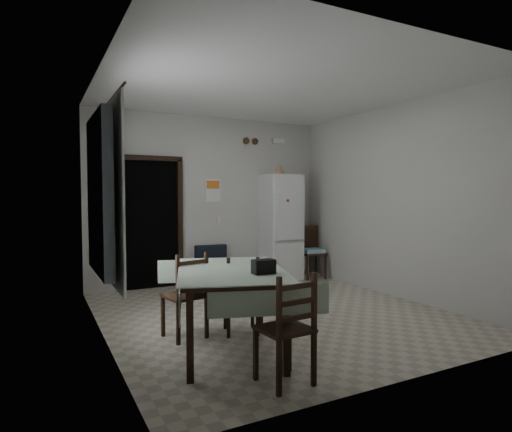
{
  "coord_description": "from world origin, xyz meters",
  "views": [
    {
      "loc": [
        -2.73,
        -4.77,
        1.55
      ],
      "look_at": [
        0.0,
        0.5,
        1.25
      ],
      "focal_mm": 30.0,
      "sensor_mm": 36.0,
      "label": 1
    }
  ],
  "objects": [
    {
      "name": "ground",
      "position": [
        0.0,
        0.0,
        0.0
      ],
      "size": [
        4.5,
        4.5,
        0.0
      ],
      "primitive_type": "plane",
      "color": "#BCB199",
      "rests_on": "ground"
    },
    {
      "name": "ceiling",
      "position": [
        0.0,
        0.0,
        2.9
      ],
      "size": [
        4.2,
        4.5,
        0.02
      ],
      "primitive_type": null,
      "color": "white",
      "rests_on": "ground"
    },
    {
      "name": "wall_back",
      "position": [
        0.0,
        2.25,
        1.45
      ],
      "size": [
        4.2,
        0.02,
        2.9
      ],
      "primitive_type": null,
      "color": "beige",
      "rests_on": "ground"
    },
    {
      "name": "wall_front",
      "position": [
        0.0,
        -2.25,
        1.45
      ],
      "size": [
        4.2,
        0.02,
        2.9
      ],
      "primitive_type": null,
      "color": "beige",
      "rests_on": "ground"
    },
    {
      "name": "wall_left",
      "position": [
        -2.1,
        0.0,
        1.45
      ],
      "size": [
        0.02,
        4.5,
        2.9
      ],
      "primitive_type": null,
      "color": "beige",
      "rests_on": "ground"
    },
    {
      "name": "wall_right",
      "position": [
        2.1,
        0.0,
        1.45
      ],
      "size": [
        0.02,
        4.5,
        2.9
      ],
      "primitive_type": null,
      "color": "beige",
      "rests_on": "ground"
    },
    {
      "name": "doorway",
      "position": [
        -1.05,
        2.45,
        1.06
      ],
      "size": [
        1.06,
        0.52,
        2.22
      ],
      "color": "black",
      "rests_on": "ground"
    },
    {
      "name": "window_recess",
      "position": [
        -2.15,
        -0.2,
        1.55
      ],
      "size": [
        0.1,
        1.2,
        1.6
      ],
      "primitive_type": "cube",
      "color": "silver",
      "rests_on": "ground"
    },
    {
      "name": "curtain",
      "position": [
        -2.04,
        -0.2,
        1.55
      ],
      "size": [
        0.02,
        1.45,
        1.85
      ],
      "primitive_type": "cube",
      "color": "silver",
      "rests_on": "ground"
    },
    {
      "name": "curtain_rod",
      "position": [
        -2.03,
        -0.2,
        2.5
      ],
      "size": [
        0.02,
        1.6,
        0.02
      ],
      "primitive_type": "cylinder",
      "rotation": [
        1.57,
        0.0,
        0.0
      ],
      "color": "black",
      "rests_on": "ground"
    },
    {
      "name": "calendar",
      "position": [
        0.05,
        2.24,
        1.62
      ],
      "size": [
        0.28,
        0.02,
        0.4
      ],
      "primitive_type": "cube",
      "color": "white",
      "rests_on": "ground"
    },
    {
      "name": "calendar_image",
      "position": [
        0.05,
        2.23,
        1.72
      ],
      "size": [
        0.24,
        0.01,
        0.14
      ],
      "primitive_type": "cube",
      "color": "orange",
      "rests_on": "ground"
    },
    {
      "name": "light_switch",
      "position": [
        0.15,
        2.24,
        1.1
      ],
      "size": [
        0.08,
        0.02,
        0.12
      ],
      "primitive_type": "cube",
      "color": "beige",
      "rests_on": "ground"
    },
    {
      "name": "vent_left",
      "position": [
        0.7,
        2.23,
        2.52
      ],
      "size": [
        0.12,
        0.03,
        0.12
      ],
      "primitive_type": "cylinder",
      "rotation": [
        1.57,
        0.0,
        0.0
      ],
      "color": "brown",
      "rests_on": "ground"
    },
    {
      "name": "vent_right",
      "position": [
        0.88,
        2.23,
        2.52
      ],
      "size": [
        0.12,
        0.03,
        0.12
      ],
      "primitive_type": "cylinder",
      "rotation": [
        1.57,
        0.0,
        0.0
      ],
      "color": "brown",
      "rests_on": "ground"
    },
    {
      "name": "emergency_light",
      "position": [
        1.35,
        2.21,
        2.55
      ],
      "size": [
        0.25,
        0.07,
        0.09
      ],
      "primitive_type": "cube",
      "color": "white",
      "rests_on": "ground"
    },
    {
      "name": "fridge",
      "position": [
        1.25,
        1.93,
        0.95
      ],
      "size": [
        0.65,
        0.65,
        1.91
      ],
      "primitive_type": null,
      "rotation": [
        0.0,
        0.0,
        -0.06
      ],
      "color": "silver",
      "rests_on": "ground"
    },
    {
      "name": "tan_cone",
      "position": [
        1.18,
        1.88,
        2.0
      ],
      "size": [
        0.24,
        0.24,
        0.18
      ],
      "primitive_type": "cone",
      "rotation": [
        0.0,
        0.0,
        0.05
      ],
      "color": "tan",
      "rests_on": "fridge"
    },
    {
      "name": "navy_seat",
      "position": [
        -0.04,
        1.93,
        0.34
      ],
      "size": [
        0.59,
        0.58,
        0.67
      ],
      "primitive_type": null,
      "rotation": [
        0.0,
        0.0,
        -0.07
      ],
      "color": "black",
      "rests_on": "ground"
    },
    {
      "name": "corner_chair",
      "position": [
        1.81,
        1.72,
        0.48
      ],
      "size": [
        0.47,
        0.47,
        0.96
      ],
      "primitive_type": null,
      "rotation": [
        0.0,
        0.0,
        -0.13
      ],
      "color": "black",
      "rests_on": "ground"
    },
    {
      "name": "dining_table",
      "position": [
        -1.03,
        -0.94,
        0.41
      ],
      "size": [
        1.46,
        1.8,
        0.81
      ],
      "primitive_type": null,
      "rotation": [
        0.0,
        0.0,
        -0.32
      ],
      "color": "#A0B49A",
      "rests_on": "ground"
    },
    {
      "name": "black_bag",
      "position": [
        -0.86,
        -1.3,
        0.88
      ],
      "size": [
        0.21,
        0.13,
        0.13
      ],
      "primitive_type": "cube",
      "rotation": [
        0.0,
        0.0,
        -0.04
      ],
      "color": "black",
      "rests_on": "dining_table"
    },
    {
      "name": "dining_chair_far_left",
      "position": [
        -1.32,
        -0.36,
        0.47
      ],
      "size": [
        0.47,
        0.47,
        0.94
      ],
      "primitive_type": null,
      "rotation": [
        0.0,
        0.0,
        3.34
      ],
      "color": "black",
      "rests_on": "ground"
    },
    {
      "name": "dining_chair_far_right",
      "position": [
        -0.7,
        -0.49,
        0.44
      ],
      "size": [
        0.46,
        0.46,
        0.87
      ],
      "primitive_type": null,
      "rotation": [
        0.0,
        0.0,
        2.85
      ],
      "color": "black",
      "rests_on": "ground"
    },
    {
      "name": "dining_chair_near_head",
      "position": [
        -0.94,
        -1.82,
        0.46
      ],
      "size": [
        0.43,
        0.43,
        0.93
      ],
      "primitive_type": null,
      "rotation": [
        0.0,
        0.0,
        3.21
      ],
      "color": "black",
      "rests_on": "ground"
    }
  ]
}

